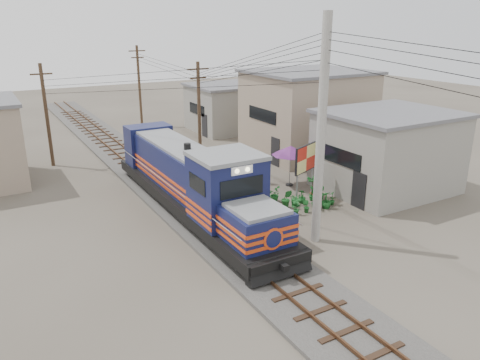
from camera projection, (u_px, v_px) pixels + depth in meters
ground at (244, 253)px, 20.35m from camera, size 120.00×120.00×0.00m
ballast at (162, 185)px, 28.54m from camera, size 3.60×70.00×0.16m
track at (162, 183)px, 28.48m from camera, size 1.15×70.00×0.12m
locomotive at (193, 182)px, 24.07m from camera, size 2.97×16.15×4.00m
utility_pole_main at (321, 134)px, 19.98m from camera, size 0.40×0.40×10.00m
wooden_pole_mid at (199, 110)px, 32.79m from camera, size 1.60×0.24×7.00m
wooden_pole_far at (139, 84)px, 44.35m from camera, size 1.60×0.24×7.50m
wooden_pole_left at (46, 113)px, 31.60m from camera, size 1.60×0.24×7.00m
power_lines at (162, 61)px, 24.83m from camera, size 9.65×19.00×3.30m
shophouse_front at (387, 151)px, 27.47m from camera, size 7.35×6.30×4.70m
shophouse_mid at (307, 112)px, 35.09m from camera, size 8.40×7.35×6.20m
shophouse_back at (227, 107)px, 42.92m from camera, size 6.30×6.30×4.20m
billboard at (306, 160)px, 25.65m from camera, size 1.95×0.94×3.22m
market_umbrella at (290, 151)px, 28.10m from camera, size 2.59×2.59×2.51m
vendor at (263, 172)px, 28.86m from camera, size 0.66×0.61×1.51m
plant_nursery at (303, 198)px, 25.46m from camera, size 3.22×3.05×1.05m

